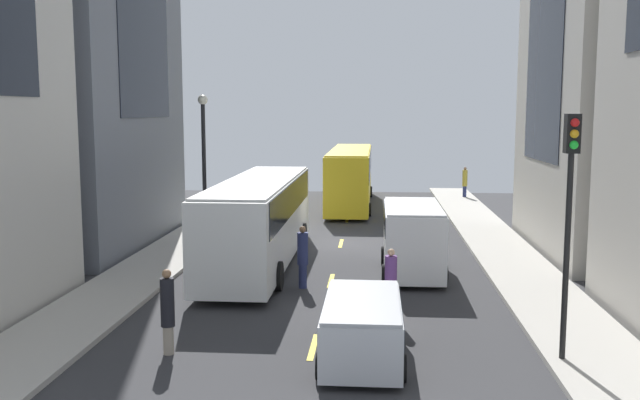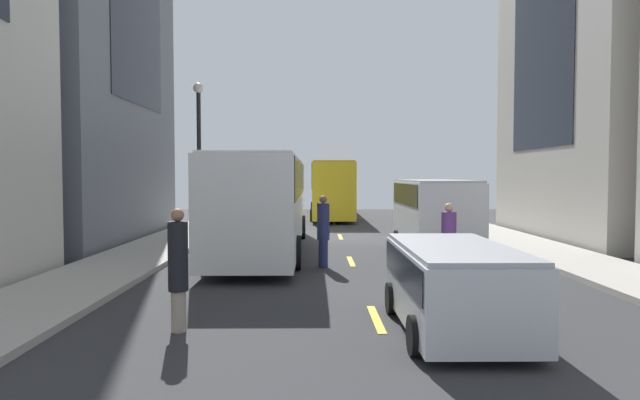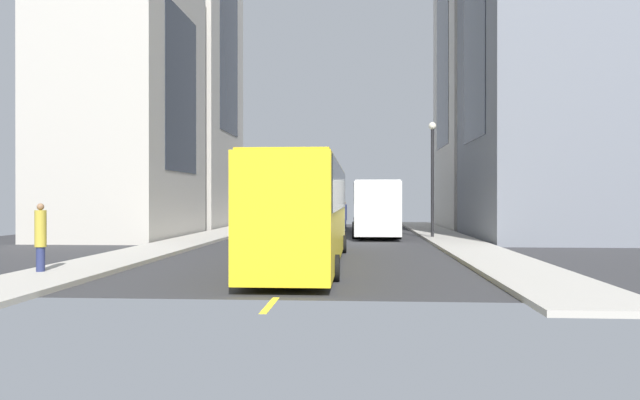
{
  "view_description": "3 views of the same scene",
  "coord_description": "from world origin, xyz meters",
  "px_view_note": "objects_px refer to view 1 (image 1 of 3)",
  "views": [
    {
      "loc": [
        1.55,
        -31.1,
        6.01
      ],
      "look_at": [
        -1.06,
        1.29,
        1.82
      ],
      "focal_mm": 39.11,
      "sensor_mm": 36.0,
      "label": 1
    },
    {
      "loc": [
        -1.18,
        -24.27,
        2.71
      ],
      "look_at": [
        -0.92,
        -1.85,
        1.73
      ],
      "focal_mm": 30.8,
      "sensor_mm": 36.0,
      "label": 2
    },
    {
      "loc": [
        -1.95,
        33.99,
        2.34
      ],
      "look_at": [
        0.49,
        -3.17,
        2.24
      ],
      "focal_mm": 33.67,
      "sensor_mm": 36.0,
      "label": 3
    }
  ],
  "objects_px": {
    "streetcar_yellow": "(351,172)",
    "traffic_light_near_corner": "(570,190)",
    "delivery_van_white": "(413,234)",
    "pedestrian_crossing_mid": "(465,181)",
    "city_bus_white": "(260,214)",
    "car_silver_0": "(362,325)",
    "pedestrian_crossing_near": "(303,255)",
    "pedestrian_waiting_curb": "(391,282)",
    "pedestrian_walking_far": "(168,310)"
  },
  "relations": [
    {
      "from": "city_bus_white",
      "to": "car_silver_0",
      "type": "bearing_deg",
      "value": -67.83
    },
    {
      "from": "pedestrian_walking_far",
      "to": "traffic_light_near_corner",
      "type": "height_order",
      "value": "traffic_light_near_corner"
    },
    {
      "from": "city_bus_white",
      "to": "streetcar_yellow",
      "type": "height_order",
      "value": "streetcar_yellow"
    },
    {
      "from": "city_bus_white",
      "to": "streetcar_yellow",
      "type": "bearing_deg",
      "value": 80.48
    },
    {
      "from": "pedestrian_crossing_near",
      "to": "pedestrian_crossing_mid",
      "type": "xyz_separation_m",
      "value": [
        8.48,
        24.69,
        0.1
      ]
    },
    {
      "from": "pedestrian_waiting_curb",
      "to": "city_bus_white",
      "type": "bearing_deg",
      "value": 141.28
    },
    {
      "from": "city_bus_white",
      "to": "delivery_van_white",
      "type": "relative_size",
      "value": 2.5
    },
    {
      "from": "pedestrian_crossing_near",
      "to": "pedestrian_walking_far",
      "type": "distance_m",
      "value": 7.23
    },
    {
      "from": "streetcar_yellow",
      "to": "pedestrian_waiting_curb",
      "type": "xyz_separation_m",
      "value": [
        2.06,
        -24.17,
        -1.02
      ]
    },
    {
      "from": "pedestrian_crossing_mid",
      "to": "pedestrian_crossing_near",
      "type": "bearing_deg",
      "value": 133.56
    },
    {
      "from": "pedestrian_crossing_mid",
      "to": "traffic_light_near_corner",
      "type": "relative_size",
      "value": 0.35
    },
    {
      "from": "pedestrian_waiting_curb",
      "to": "pedestrian_crossing_near",
      "type": "bearing_deg",
      "value": 146.47
    },
    {
      "from": "delivery_van_white",
      "to": "pedestrian_crossing_mid",
      "type": "bearing_deg",
      "value": 78.24
    },
    {
      "from": "streetcar_yellow",
      "to": "pedestrian_crossing_near",
      "type": "height_order",
      "value": "streetcar_yellow"
    },
    {
      "from": "delivery_van_white",
      "to": "pedestrian_waiting_curb",
      "type": "relative_size",
      "value": 2.47
    },
    {
      "from": "streetcar_yellow",
      "to": "delivery_van_white",
      "type": "bearing_deg",
      "value": -80.93
    },
    {
      "from": "streetcar_yellow",
      "to": "traffic_light_near_corner",
      "type": "height_order",
      "value": "traffic_light_near_corner"
    },
    {
      "from": "pedestrian_crossing_near",
      "to": "pedestrian_waiting_curb",
      "type": "relative_size",
      "value": 1.03
    },
    {
      "from": "city_bus_white",
      "to": "streetcar_yellow",
      "type": "distance_m",
      "value": 17.53
    },
    {
      "from": "pedestrian_waiting_curb",
      "to": "delivery_van_white",
      "type": "bearing_deg",
      "value": 96.34
    },
    {
      "from": "car_silver_0",
      "to": "pedestrian_walking_far",
      "type": "distance_m",
      "value": 4.8
    },
    {
      "from": "streetcar_yellow",
      "to": "traffic_light_near_corner",
      "type": "distance_m",
      "value": 28.23
    },
    {
      "from": "city_bus_white",
      "to": "pedestrian_crossing_mid",
      "type": "height_order",
      "value": "city_bus_white"
    },
    {
      "from": "city_bus_white",
      "to": "pedestrian_waiting_curb",
      "type": "bearing_deg",
      "value": -54.24
    },
    {
      "from": "pedestrian_crossing_near",
      "to": "pedestrian_crossing_mid",
      "type": "distance_m",
      "value": 26.11
    },
    {
      "from": "streetcar_yellow",
      "to": "delivery_van_white",
      "type": "height_order",
      "value": "streetcar_yellow"
    },
    {
      "from": "delivery_van_white",
      "to": "pedestrian_crossing_mid",
      "type": "height_order",
      "value": "delivery_van_white"
    },
    {
      "from": "pedestrian_waiting_curb",
      "to": "pedestrian_crossing_mid",
      "type": "height_order",
      "value": "pedestrian_crossing_mid"
    },
    {
      "from": "pedestrian_walking_far",
      "to": "pedestrian_waiting_curb",
      "type": "bearing_deg",
      "value": -63.62
    },
    {
      "from": "city_bus_white",
      "to": "pedestrian_walking_far",
      "type": "distance_m",
      "value": 10.32
    },
    {
      "from": "city_bus_white",
      "to": "delivery_van_white",
      "type": "xyz_separation_m",
      "value": [
        5.86,
        -1.28,
        -0.5
      ]
    },
    {
      "from": "traffic_light_near_corner",
      "to": "delivery_van_white",
      "type": "bearing_deg",
      "value": 109.19
    },
    {
      "from": "pedestrian_walking_far",
      "to": "city_bus_white",
      "type": "bearing_deg",
      "value": -8.27
    },
    {
      "from": "pedestrian_waiting_curb",
      "to": "pedestrian_crossing_mid",
      "type": "relative_size",
      "value": 1.02
    },
    {
      "from": "pedestrian_walking_far",
      "to": "streetcar_yellow",
      "type": "bearing_deg",
      "value": -12.21
    },
    {
      "from": "car_silver_0",
      "to": "traffic_light_near_corner",
      "type": "distance_m",
      "value": 5.78
    },
    {
      "from": "pedestrian_crossing_near",
      "to": "city_bus_white",
      "type": "bearing_deg",
      "value": -60.75
    },
    {
      "from": "car_silver_0",
      "to": "pedestrian_crossing_mid",
      "type": "xyz_separation_m",
      "value": [
        6.32,
        31.49,
        0.33
      ]
    },
    {
      "from": "delivery_van_white",
      "to": "car_silver_0",
      "type": "bearing_deg",
      "value": -100.35
    },
    {
      "from": "pedestrian_waiting_curb",
      "to": "pedestrian_crossing_mid",
      "type": "distance_m",
      "value": 28.59
    },
    {
      "from": "car_silver_0",
      "to": "pedestrian_crossing_near",
      "type": "relative_size",
      "value": 1.9
    },
    {
      "from": "pedestrian_waiting_curb",
      "to": "pedestrian_walking_far",
      "type": "relative_size",
      "value": 0.96
    },
    {
      "from": "streetcar_yellow",
      "to": "pedestrian_crossing_mid",
      "type": "xyz_separation_m",
      "value": [
        7.64,
        3.87,
        -0.9
      ]
    },
    {
      "from": "streetcar_yellow",
      "to": "traffic_light_near_corner",
      "type": "bearing_deg",
      "value": -77.55
    },
    {
      "from": "city_bus_white",
      "to": "traffic_light_near_corner",
      "type": "xyz_separation_m",
      "value": [
        8.97,
        -10.2,
        2.17
      ]
    },
    {
      "from": "city_bus_white",
      "to": "traffic_light_near_corner",
      "type": "relative_size",
      "value": 2.22
    },
    {
      "from": "car_silver_0",
      "to": "pedestrian_crossing_mid",
      "type": "bearing_deg",
      "value": 78.64
    },
    {
      "from": "car_silver_0",
      "to": "traffic_light_near_corner",
      "type": "bearing_deg",
      "value": 1.58
    },
    {
      "from": "delivery_van_white",
      "to": "pedestrian_crossing_mid",
      "type": "distance_m",
      "value": 22.92
    },
    {
      "from": "city_bus_white",
      "to": "pedestrian_walking_far",
      "type": "height_order",
      "value": "city_bus_white"
    }
  ]
}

